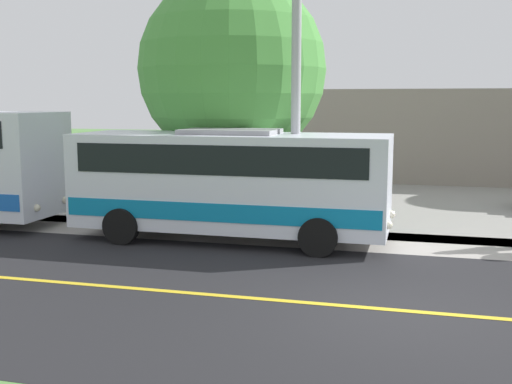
{
  "coord_description": "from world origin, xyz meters",
  "views": [
    {
      "loc": [
        10.38,
        0.38,
        3.51
      ],
      "look_at": [
        -3.5,
        -3.29,
        1.4
      ],
      "focal_mm": 43.81,
      "sensor_mm": 36.0,
      "label": 1
    }
  ],
  "objects_px": {
    "shuttle_bus_front": "(231,179)",
    "commercial_building": "(420,132)",
    "street_light_pole": "(295,48)",
    "tree_curbside": "(232,70)"
  },
  "relations": [
    {
      "from": "shuttle_bus_front",
      "to": "street_light_pole",
      "type": "height_order",
      "value": "street_light_pole"
    },
    {
      "from": "shuttle_bus_front",
      "to": "commercial_building",
      "type": "bearing_deg",
      "value": 164.84
    },
    {
      "from": "shuttle_bus_front",
      "to": "tree_curbside",
      "type": "bearing_deg",
      "value": -164.14
    },
    {
      "from": "street_light_pole",
      "to": "tree_curbside",
      "type": "bearing_deg",
      "value": -136.67
    },
    {
      "from": "shuttle_bus_front",
      "to": "street_light_pole",
      "type": "bearing_deg",
      "value": 101.55
    },
    {
      "from": "commercial_building",
      "to": "shuttle_bus_front",
      "type": "bearing_deg",
      "value": -15.16
    },
    {
      "from": "shuttle_bus_front",
      "to": "commercial_building",
      "type": "height_order",
      "value": "commercial_building"
    },
    {
      "from": "shuttle_bus_front",
      "to": "tree_curbside",
      "type": "relative_size",
      "value": 1.12
    },
    {
      "from": "shuttle_bus_front",
      "to": "tree_curbside",
      "type": "distance_m",
      "value": 4.1
    },
    {
      "from": "street_light_pole",
      "to": "commercial_building",
      "type": "relative_size",
      "value": 0.49
    }
  ]
}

